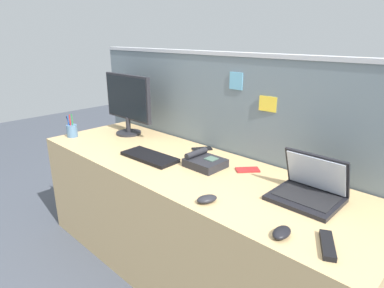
{
  "coord_description": "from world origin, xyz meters",
  "views": [
    {
      "loc": [
        1.26,
        -1.26,
        1.47
      ],
      "look_at": [
        0.0,
        0.05,
        0.86
      ],
      "focal_mm": 30.61,
      "sensor_mm": 36.0,
      "label": 1
    }
  ],
  "objects_px": {
    "desktop_monitor": "(128,101)",
    "cell_phone_black_slab": "(202,149)",
    "keyboard_main": "(150,157)",
    "laptop": "(309,188)",
    "computer_mouse_left_hand": "(207,199)",
    "cell_phone_red_case": "(248,170)",
    "tv_remote": "(328,245)",
    "pen_cup": "(72,130)",
    "desk_phone": "(204,162)",
    "computer_mouse_right_hand": "(282,233)"
  },
  "relations": [
    {
      "from": "keyboard_main",
      "to": "pen_cup",
      "type": "height_order",
      "value": "pen_cup"
    },
    {
      "from": "computer_mouse_right_hand",
      "to": "cell_phone_red_case",
      "type": "distance_m",
      "value": 0.64
    },
    {
      "from": "cell_phone_black_slab",
      "to": "tv_remote",
      "type": "relative_size",
      "value": 0.78
    },
    {
      "from": "cell_phone_red_case",
      "to": "cell_phone_black_slab",
      "type": "distance_m",
      "value": 0.43
    },
    {
      "from": "tv_remote",
      "to": "pen_cup",
      "type": "bearing_deg",
      "value": 151.71
    },
    {
      "from": "computer_mouse_left_hand",
      "to": "desk_phone",
      "type": "bearing_deg",
      "value": 153.62
    },
    {
      "from": "computer_mouse_left_hand",
      "to": "tv_remote",
      "type": "distance_m",
      "value": 0.54
    },
    {
      "from": "desktop_monitor",
      "to": "cell_phone_black_slab",
      "type": "bearing_deg",
      "value": 9.97
    },
    {
      "from": "computer_mouse_right_hand",
      "to": "cell_phone_black_slab",
      "type": "relative_size",
      "value": 0.76
    },
    {
      "from": "desk_phone",
      "to": "pen_cup",
      "type": "xyz_separation_m",
      "value": [
        -1.11,
        -0.25,
        0.02
      ]
    },
    {
      "from": "laptop",
      "to": "computer_mouse_left_hand",
      "type": "bearing_deg",
      "value": -131.55
    },
    {
      "from": "computer_mouse_left_hand",
      "to": "pen_cup",
      "type": "xyz_separation_m",
      "value": [
        -1.4,
        0.06,
        0.03
      ]
    },
    {
      "from": "computer_mouse_right_hand",
      "to": "keyboard_main",
      "type": "bearing_deg",
      "value": 165.84
    },
    {
      "from": "desktop_monitor",
      "to": "cell_phone_black_slab",
      "type": "xyz_separation_m",
      "value": [
        0.65,
        0.12,
        -0.25
      ]
    },
    {
      "from": "keyboard_main",
      "to": "computer_mouse_right_hand",
      "type": "bearing_deg",
      "value": -12.62
    },
    {
      "from": "laptop",
      "to": "pen_cup",
      "type": "bearing_deg",
      "value": -170.18
    },
    {
      "from": "desk_phone",
      "to": "cell_phone_black_slab",
      "type": "height_order",
      "value": "desk_phone"
    },
    {
      "from": "keyboard_main",
      "to": "tv_remote",
      "type": "distance_m",
      "value": 1.17
    },
    {
      "from": "computer_mouse_right_hand",
      "to": "cell_phone_red_case",
      "type": "bearing_deg",
      "value": 132.02
    },
    {
      "from": "pen_cup",
      "to": "cell_phone_black_slab",
      "type": "xyz_separation_m",
      "value": [
        0.9,
        0.46,
        -0.04
      ]
    },
    {
      "from": "desk_phone",
      "to": "tv_remote",
      "type": "relative_size",
      "value": 1.22
    },
    {
      "from": "cell_phone_red_case",
      "to": "computer_mouse_left_hand",
      "type": "bearing_deg",
      "value": -38.96
    },
    {
      "from": "computer_mouse_right_hand",
      "to": "tv_remote",
      "type": "height_order",
      "value": "computer_mouse_right_hand"
    },
    {
      "from": "desk_phone",
      "to": "laptop",
      "type": "bearing_deg",
      "value": 4.34
    },
    {
      "from": "laptop",
      "to": "computer_mouse_left_hand",
      "type": "xyz_separation_m",
      "value": [
        -0.32,
        -0.36,
        -0.03
      ]
    },
    {
      "from": "cell_phone_red_case",
      "to": "desktop_monitor",
      "type": "bearing_deg",
      "value": -137.46
    },
    {
      "from": "cell_phone_red_case",
      "to": "cell_phone_black_slab",
      "type": "height_order",
      "value": "same"
    },
    {
      "from": "desktop_monitor",
      "to": "tv_remote",
      "type": "xyz_separation_m",
      "value": [
        1.69,
        -0.36,
        -0.25
      ]
    },
    {
      "from": "desktop_monitor",
      "to": "tv_remote",
      "type": "height_order",
      "value": "desktop_monitor"
    },
    {
      "from": "computer_mouse_left_hand",
      "to": "cell_phone_red_case",
      "type": "relative_size",
      "value": 0.77
    },
    {
      "from": "keyboard_main",
      "to": "desktop_monitor",
      "type": "bearing_deg",
      "value": 153.54
    },
    {
      "from": "computer_mouse_left_hand",
      "to": "tv_remote",
      "type": "bearing_deg",
      "value": 25.49
    },
    {
      "from": "desk_phone",
      "to": "pen_cup",
      "type": "bearing_deg",
      "value": -167.21
    },
    {
      "from": "computer_mouse_right_hand",
      "to": "cell_phone_black_slab",
      "type": "bearing_deg",
      "value": 145.08
    },
    {
      "from": "laptop",
      "to": "desk_phone",
      "type": "bearing_deg",
      "value": -175.66
    },
    {
      "from": "desk_phone",
      "to": "cell_phone_black_slab",
      "type": "bearing_deg",
      "value": 134.93
    },
    {
      "from": "computer_mouse_left_hand",
      "to": "tv_remote",
      "type": "height_order",
      "value": "computer_mouse_left_hand"
    },
    {
      "from": "laptop",
      "to": "cell_phone_red_case",
      "type": "height_order",
      "value": "laptop"
    },
    {
      "from": "cell_phone_black_slab",
      "to": "desk_phone",
      "type": "bearing_deg",
      "value": -12.57
    },
    {
      "from": "keyboard_main",
      "to": "tv_remote",
      "type": "bearing_deg",
      "value": -8.77
    },
    {
      "from": "laptop",
      "to": "tv_remote",
      "type": "bearing_deg",
      "value": -54.86
    },
    {
      "from": "computer_mouse_right_hand",
      "to": "computer_mouse_left_hand",
      "type": "xyz_separation_m",
      "value": [
        -0.38,
        0.0,
        0.0
      ]
    },
    {
      "from": "keyboard_main",
      "to": "cell_phone_black_slab",
      "type": "distance_m",
      "value": 0.37
    },
    {
      "from": "pen_cup",
      "to": "cell_phone_red_case",
      "type": "xyz_separation_m",
      "value": [
        1.33,
        0.37,
        -0.04
      ]
    },
    {
      "from": "keyboard_main",
      "to": "cell_phone_red_case",
      "type": "relative_size",
      "value": 2.89
    },
    {
      "from": "computer_mouse_right_hand",
      "to": "cell_phone_black_slab",
      "type": "distance_m",
      "value": 1.03
    },
    {
      "from": "computer_mouse_left_hand",
      "to": "pen_cup",
      "type": "bearing_deg",
      "value": -162.23
    },
    {
      "from": "desk_phone",
      "to": "computer_mouse_left_hand",
      "type": "distance_m",
      "value": 0.43
    },
    {
      "from": "laptop",
      "to": "computer_mouse_left_hand",
      "type": "distance_m",
      "value": 0.48
    },
    {
      "from": "pen_cup",
      "to": "tv_remote",
      "type": "bearing_deg",
      "value": -0.36
    }
  ]
}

